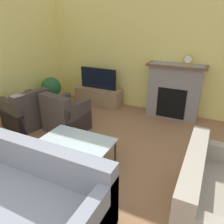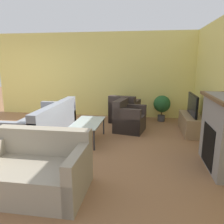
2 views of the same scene
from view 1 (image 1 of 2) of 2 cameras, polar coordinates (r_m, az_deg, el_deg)
name	(u,v)px [view 1 (image 1 of 2)]	position (r m, az deg, el deg)	size (l,w,h in m)	color
wall_back	(146,55)	(5.49, 8.85, 14.46)	(8.14, 0.06, 2.70)	#EADB72
fireplace	(174,90)	(5.24, 15.92, 5.53)	(1.28, 0.47, 1.24)	gray
tv_stand	(99,96)	(5.91, -3.50, 4.09)	(1.24, 0.46, 0.46)	#997A56
tv	(98,78)	(5.76, -3.63, 8.75)	(1.00, 0.06, 0.53)	black
couch_sectional	(12,195)	(2.95, -24.65, -19.06)	(2.32, 1.00, 0.82)	gray
couch_loveseat	(219,202)	(2.88, 26.19, -20.40)	(0.95, 1.45, 0.82)	#9E937F
armchair_by_window	(27,113)	(5.02, -21.30, -0.19)	(0.91, 0.93, 0.82)	#3D332D
armchair_accent	(65,117)	(4.59, -12.13, -1.21)	(0.87, 0.85, 0.82)	#3D332D
coffee_table	(78,142)	(3.45, -8.97, -7.74)	(1.12, 0.61, 0.45)	#333338
potted_plant	(51,88)	(5.87, -15.58, 5.99)	(0.51, 0.51, 0.79)	#47474C
mantel_clock	(188,60)	(5.05, 19.29, 12.79)	(0.19, 0.07, 0.22)	#B79338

